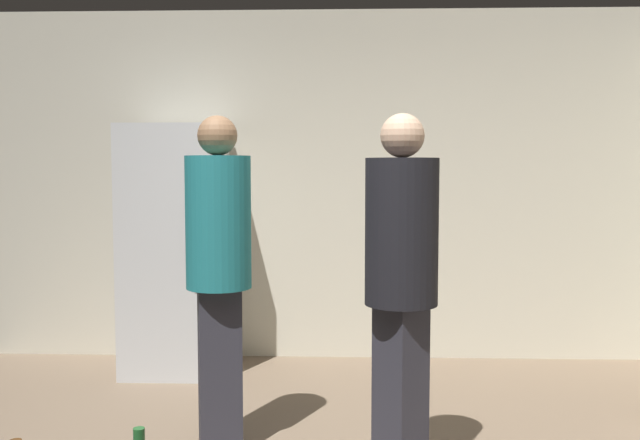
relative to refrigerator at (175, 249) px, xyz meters
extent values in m
cube|color=beige|center=(1.04, 0.43, 0.45)|extent=(5.32, 0.06, 2.70)
cube|color=silver|center=(0.00, 0.00, 0.00)|extent=(0.70, 0.65, 1.80)
cube|color=#262628|center=(0.21, -0.34, 0.09)|extent=(0.03, 0.03, 0.60)
cube|color=#2D2D38|center=(1.50, -1.81, -0.47)|extent=(0.27, 0.28, 0.86)
cylinder|color=black|center=(1.50, -1.81, 0.30)|extent=(0.48, 0.48, 0.68)
sphere|color=#D8AD8C|center=(1.50, -1.81, 0.74)|extent=(0.20, 0.20, 0.20)
cube|color=#2D2D38|center=(0.58, -1.45, -0.47)|extent=(0.26, 0.22, 0.87)
cylinder|color=#1E727A|center=(0.58, -1.45, 0.31)|extent=(0.42, 0.42, 0.69)
sphere|color=#8C6647|center=(0.58, -1.45, 0.76)|extent=(0.21, 0.21, 0.21)
camera|label=1|loc=(1.24, -5.07, 0.60)|focal=39.53mm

